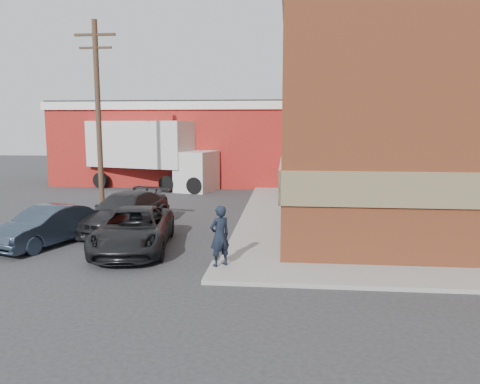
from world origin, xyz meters
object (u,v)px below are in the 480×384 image
(utility_pole, at_px, (98,111))
(suv_a, at_px, (134,229))
(suv_b, at_px, (125,212))
(warehouse, at_px, (180,142))
(man, at_px, (220,236))
(brick_building, at_px, (440,111))
(sedan, at_px, (47,226))
(box_truck, at_px, (153,150))

(utility_pole, bearing_deg, suv_a, -61.31)
(suv_b, bearing_deg, warehouse, 105.59)
(man, bearing_deg, suv_a, -70.12)
(brick_building, xyz_separation_m, suv_a, (-11.81, -7.64, -4.00))
(brick_building, distance_m, sedan, 17.14)
(sedan, height_order, suv_b, suv_b)
(utility_pole, height_order, suv_b, utility_pole)
(brick_building, distance_m, suv_a, 14.63)
(warehouse, relative_size, man, 9.41)
(sedan, relative_size, suv_b, 0.81)
(suv_a, height_order, box_truck, box_truck)
(suv_b, bearing_deg, brick_building, 30.73)
(brick_building, xyz_separation_m, man, (-8.70, -9.49, -3.70))
(warehouse, height_order, man, warehouse)
(man, bearing_deg, brick_building, -172.00)
(suv_a, relative_size, box_truck, 0.54)
(warehouse, relative_size, utility_pole, 1.81)
(brick_building, xyz_separation_m, box_truck, (-15.28, 6.77, -2.21))
(utility_pole, bearing_deg, warehouse, 82.23)
(warehouse, bearing_deg, suv_a, -81.81)
(brick_building, xyz_separation_m, suv_b, (-13.09, -4.82, -3.96))
(warehouse, distance_m, utility_pole, 11.27)
(man, bearing_deg, utility_pole, -91.92)
(suv_a, height_order, suv_b, suv_b)
(utility_pole, distance_m, man, 12.55)
(box_truck, bearing_deg, sedan, -72.66)
(sedan, bearing_deg, suv_a, 13.23)
(utility_pole, relative_size, sedan, 2.23)
(suv_a, xyz_separation_m, box_truck, (-3.47, 14.41, 1.79))
(warehouse, xyz_separation_m, sedan, (-0.47, -18.33, -2.15))
(utility_pole, relative_size, man, 5.19)
(suv_a, bearing_deg, suv_b, 105.95)
(sedan, bearing_deg, suv_b, 72.18)
(suv_b, bearing_deg, suv_a, -55.07)
(warehouse, xyz_separation_m, box_truck, (-0.78, -4.23, -0.34))
(man, relative_size, suv_a, 0.35)
(utility_pole, bearing_deg, sedan, -82.00)
(brick_building, bearing_deg, suv_b, -159.79)
(sedan, bearing_deg, warehouse, 107.47)
(brick_building, bearing_deg, sedan, -153.92)
(utility_pole, bearing_deg, box_truck, 83.94)
(man, relative_size, suv_b, 0.35)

